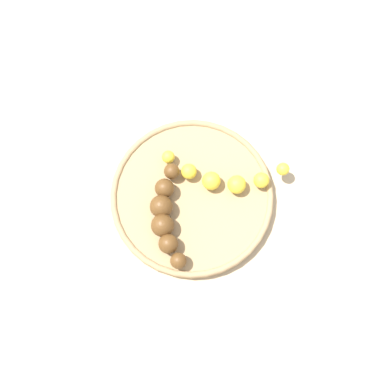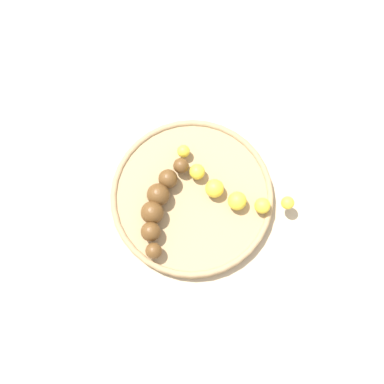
# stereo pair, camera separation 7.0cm
# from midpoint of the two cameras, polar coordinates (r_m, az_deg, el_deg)

# --- Properties ---
(ground_plane) EXTENTS (2.40, 2.40, 0.00)m
(ground_plane) POSITION_cam_midpoint_polar(r_m,az_deg,el_deg) (0.74, -2.68, -1.28)
(ground_plane) COLOR tan
(fruit_bowl) EXTENTS (0.26, 0.26, 0.02)m
(fruit_bowl) POSITION_cam_midpoint_polar(r_m,az_deg,el_deg) (0.73, -2.72, -1.04)
(fruit_bowl) COLOR #A08259
(fruit_bowl) RESTS_ON ground_plane
(banana_yellow) EXTENTS (0.16, 0.14, 0.03)m
(banana_yellow) POSITION_cam_midpoint_polar(r_m,az_deg,el_deg) (0.71, 1.45, 1.42)
(banana_yellow) COLOR yellow
(banana_yellow) RESTS_ON fruit_bowl
(banana_overripe) EXTENTS (0.09, 0.15, 0.04)m
(banana_overripe) POSITION_cam_midpoint_polar(r_m,az_deg,el_deg) (0.70, -6.23, -3.53)
(banana_overripe) COLOR #593819
(banana_overripe) RESTS_ON fruit_bowl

